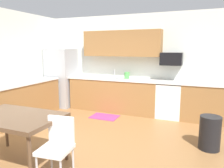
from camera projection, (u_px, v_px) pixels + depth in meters
The scene contains 18 objects.
ground_plane at pixel (91, 146), 3.92m from camera, with size 12.00×12.00×0.00m, color olive.
wall_back at pixel (134, 63), 6.12m from camera, with size 5.80×0.10×2.70m, color silver.
cabinet_run_back at pixel (113, 95), 6.14m from camera, with size 2.51×0.60×0.90m, color olive.
cabinet_run_back_right at pixel (203, 103), 5.25m from camera, with size 1.04×0.60×0.90m, color olive.
cabinet_run_left at pixel (25, 101), 5.44m from camera, with size 0.60×2.00×0.90m, color olive.
countertop_back at pixel (130, 80), 5.87m from camera, with size 4.80×0.64×0.04m, color silver.
countertop_left at pixel (24, 83), 5.37m from camera, with size 0.64×2.00×0.04m, color silver.
upper_cabinets_back at pixel (122, 43), 5.95m from camera, with size 2.20×0.34×0.70m, color olive.
refrigerator at pixel (62, 78), 6.63m from camera, with size 0.76×0.70×1.75m, color #9EA0A5.
oven_range at pixel (169, 100), 5.55m from camera, with size 0.60×0.60×0.91m.
microwave at pixel (171, 59), 5.47m from camera, with size 0.54×0.36×0.32m, color black.
sink_basin at pixel (112, 80), 6.08m from camera, with size 0.48×0.40×0.14m, color #A5A8AD.
sink_faucet at pixel (114, 74), 6.22m from camera, with size 0.02×0.02×0.24m, color #B2B5BA.
dining_table at pixel (14, 119), 3.23m from camera, with size 1.40×0.90×0.77m.
chair_near_table at pixel (58, 144), 2.88m from camera, with size 0.44×0.44×0.85m.
trash_bin at pixel (210, 133), 3.77m from camera, with size 0.36×0.36×0.60m, color black.
floor_mat at pixel (104, 117), 5.61m from camera, with size 0.70×0.50×0.01m, color #CC3372.
kettle at pixel (127, 76), 5.94m from camera, with size 0.14×0.14×0.20m, color #4CA54C.
Camera 1 is at (1.75, -3.27, 1.76)m, focal length 34.53 mm.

